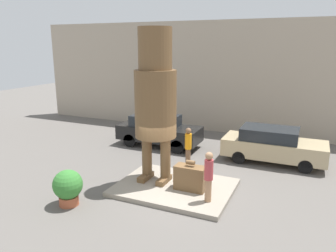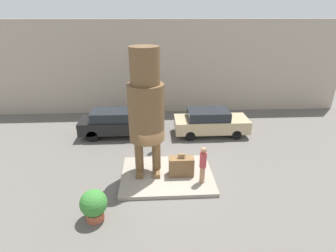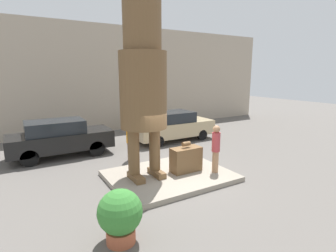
{
  "view_description": "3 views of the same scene",
  "coord_description": "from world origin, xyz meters",
  "px_view_note": "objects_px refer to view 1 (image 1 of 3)",
  "views": [
    {
      "loc": [
        4.52,
        -10.72,
        5.44
      ],
      "look_at": [
        -0.26,
        -0.07,
        2.52
      ],
      "focal_mm": 35.0,
      "sensor_mm": 36.0,
      "label": 1
    },
    {
      "loc": [
        -0.54,
        -10.56,
        7.29
      ],
      "look_at": [
        0.06,
        0.26,
        2.56
      ],
      "focal_mm": 28.0,
      "sensor_mm": 36.0,
      "label": 2
    },
    {
      "loc": [
        -4.7,
        -7.81,
        3.82
      ],
      "look_at": [
        -0.03,
        0.05,
        1.96
      ],
      "focal_mm": 28.0,
      "sensor_mm": 36.0,
      "label": 3
    }
  ],
  "objects_px": {
    "statue_figure": "(155,94)",
    "giant_suitcase": "(190,178)",
    "parked_car_tan": "(273,145)",
    "worker_hivis": "(188,145)",
    "parked_car_black": "(158,130)",
    "planter_pot": "(68,186)",
    "tourist": "(209,175)"
  },
  "relations": [
    {
      "from": "statue_figure",
      "to": "parked_car_black",
      "type": "bearing_deg",
      "value": 114.79
    },
    {
      "from": "statue_figure",
      "to": "planter_pot",
      "type": "relative_size",
      "value": 4.61
    },
    {
      "from": "parked_car_black",
      "to": "worker_hivis",
      "type": "xyz_separation_m",
      "value": [
        2.56,
        -2.17,
        0.08
      ]
    },
    {
      "from": "tourist",
      "to": "parked_car_tan",
      "type": "xyz_separation_m",
      "value": [
        1.45,
        5.4,
        -0.29
      ]
    },
    {
      "from": "tourist",
      "to": "parked_car_tan",
      "type": "bearing_deg",
      "value": 74.93
    },
    {
      "from": "statue_figure",
      "to": "giant_suitcase",
      "type": "bearing_deg",
      "value": -11.32
    },
    {
      "from": "statue_figure",
      "to": "giant_suitcase",
      "type": "height_order",
      "value": "statue_figure"
    },
    {
      "from": "parked_car_black",
      "to": "planter_pot",
      "type": "relative_size",
      "value": 3.54
    },
    {
      "from": "parked_car_tan",
      "to": "statue_figure",
      "type": "bearing_deg",
      "value": -131.23
    },
    {
      "from": "statue_figure",
      "to": "parked_car_tan",
      "type": "xyz_separation_m",
      "value": [
        3.9,
        4.45,
        -2.75
      ]
    },
    {
      "from": "giant_suitcase",
      "to": "planter_pot",
      "type": "relative_size",
      "value": 0.91
    },
    {
      "from": "planter_pot",
      "to": "statue_figure",
      "type": "bearing_deg",
      "value": 55.19
    },
    {
      "from": "worker_hivis",
      "to": "planter_pot",
      "type": "bearing_deg",
      "value": -114.79
    },
    {
      "from": "giant_suitcase",
      "to": "parked_car_tan",
      "type": "distance_m",
      "value": 5.32
    },
    {
      "from": "tourist",
      "to": "parked_car_black",
      "type": "distance_m",
      "value": 7.17
    },
    {
      "from": "planter_pot",
      "to": "giant_suitcase",
      "type": "bearing_deg",
      "value": 35.61
    },
    {
      "from": "statue_figure",
      "to": "planter_pot",
      "type": "xyz_separation_m",
      "value": [
        -1.98,
        -2.85,
        -2.92
      ]
    },
    {
      "from": "giant_suitcase",
      "to": "worker_hivis",
      "type": "height_order",
      "value": "worker_hivis"
    },
    {
      "from": "giant_suitcase",
      "to": "tourist",
      "type": "height_order",
      "value": "tourist"
    },
    {
      "from": "parked_car_tan",
      "to": "worker_hivis",
      "type": "relative_size",
      "value": 2.59
    },
    {
      "from": "tourist",
      "to": "worker_hivis",
      "type": "bearing_deg",
      "value": 120.88
    },
    {
      "from": "giant_suitcase",
      "to": "tourist",
      "type": "relative_size",
      "value": 0.65
    },
    {
      "from": "giant_suitcase",
      "to": "worker_hivis",
      "type": "xyz_separation_m",
      "value": [
        -1.12,
        2.72,
        0.34
      ]
    },
    {
      "from": "statue_figure",
      "to": "parked_car_black",
      "type": "xyz_separation_m",
      "value": [
        -2.11,
        4.57,
        -2.71
      ]
    },
    {
      "from": "tourist",
      "to": "parked_car_tan",
      "type": "height_order",
      "value": "tourist"
    },
    {
      "from": "giant_suitcase",
      "to": "parked_car_tan",
      "type": "bearing_deg",
      "value": 63.84
    },
    {
      "from": "tourist",
      "to": "planter_pot",
      "type": "relative_size",
      "value": 1.4
    },
    {
      "from": "statue_figure",
      "to": "giant_suitcase",
      "type": "relative_size",
      "value": 5.09
    },
    {
      "from": "planter_pot",
      "to": "worker_hivis",
      "type": "height_order",
      "value": "worker_hivis"
    },
    {
      "from": "parked_car_black",
      "to": "parked_car_tan",
      "type": "height_order",
      "value": "parked_car_black"
    },
    {
      "from": "parked_car_black",
      "to": "tourist",
      "type": "bearing_deg",
      "value": -50.45
    },
    {
      "from": "statue_figure",
      "to": "parked_car_tan",
      "type": "bearing_deg",
      "value": 48.77
    }
  ]
}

